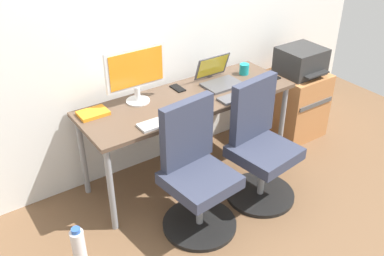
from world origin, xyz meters
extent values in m
plane|color=brown|center=(0.00, 0.00, 0.00)|extent=(5.28, 5.28, 0.00)
cube|color=white|center=(0.00, 0.38, 1.30)|extent=(4.40, 0.04, 2.60)
cube|color=brown|center=(0.00, 0.00, 0.71)|extent=(1.73, 0.60, 0.03)
cylinder|color=gray|center=(-0.81, -0.25, 0.35)|extent=(0.04, 0.04, 0.69)
cylinder|color=gray|center=(0.81, -0.25, 0.35)|extent=(0.04, 0.04, 0.69)
cylinder|color=gray|center=(-0.81, 0.25, 0.35)|extent=(0.04, 0.04, 0.69)
cylinder|color=gray|center=(0.81, 0.25, 0.35)|extent=(0.04, 0.04, 0.69)
cylinder|color=black|center=(-0.30, -0.58, 0.01)|extent=(0.54, 0.54, 0.03)
cylinder|color=gray|center=(-0.30, -0.58, 0.20)|extent=(0.05, 0.05, 0.34)
cube|color=#33384C|center=(-0.30, -0.58, 0.41)|extent=(0.48, 0.48, 0.09)
cube|color=#33384C|center=(-0.28, -0.39, 0.70)|extent=(0.43, 0.11, 0.48)
cylinder|color=black|center=(0.30, -0.58, 0.01)|extent=(0.54, 0.54, 0.03)
cylinder|color=gray|center=(0.30, -0.58, 0.20)|extent=(0.05, 0.05, 0.34)
cube|color=#33384C|center=(0.30, -0.58, 0.41)|extent=(0.49, 0.49, 0.09)
cube|color=#33384C|center=(0.32, -0.39, 0.70)|extent=(0.43, 0.12, 0.48)
cube|color=#B77542|center=(1.22, -0.02, 0.31)|extent=(0.46, 0.48, 0.63)
cube|color=#4C4C4C|center=(1.22, -0.26, 0.41)|extent=(0.41, 0.01, 0.04)
cube|color=#2D2D2D|center=(1.22, -0.02, 0.75)|extent=(0.38, 0.34, 0.24)
cube|color=#262626|center=(1.22, -0.22, 0.69)|extent=(0.27, 0.06, 0.01)
cylinder|color=white|center=(-1.14, -0.42, 0.14)|extent=(0.09, 0.09, 0.28)
cylinder|color=#2D59B2|center=(-1.14, -0.42, 0.30)|extent=(0.06, 0.06, 0.03)
cylinder|color=silver|center=(-0.36, 0.16, 0.73)|extent=(0.18, 0.18, 0.01)
cylinder|color=silver|center=(-0.36, 0.16, 0.79)|extent=(0.04, 0.04, 0.11)
cube|color=silver|center=(-0.36, 0.16, 1.00)|extent=(0.48, 0.03, 0.31)
cube|color=orange|center=(-0.36, 0.14, 1.00)|extent=(0.43, 0.00, 0.26)
cube|color=#4C4C51|center=(0.35, 0.02, 0.73)|extent=(0.31, 0.22, 0.02)
cube|color=#4C4C51|center=(0.35, 0.16, 0.84)|extent=(0.31, 0.08, 0.20)
cube|color=yellow|center=(0.35, 0.16, 0.84)|extent=(0.28, 0.06, 0.17)
cube|color=#B7B7B7|center=(-0.37, -0.22, 0.73)|extent=(0.34, 0.12, 0.02)
cube|color=#515156|center=(0.32, -0.22, 0.73)|extent=(0.34, 0.12, 0.02)
ellipsoid|color=#2D2D2D|center=(0.57, -0.23, 0.74)|extent=(0.06, 0.10, 0.03)
ellipsoid|color=#515156|center=(0.65, -0.23, 0.74)|extent=(0.06, 0.10, 0.03)
cylinder|color=teal|center=(0.64, 0.09, 0.77)|extent=(0.08, 0.08, 0.09)
cylinder|color=slate|center=(0.37, 0.24, 0.78)|extent=(0.07, 0.07, 0.10)
cube|color=black|center=(0.01, 0.17, 0.73)|extent=(0.07, 0.14, 0.01)
cube|color=black|center=(0.80, -0.09, 0.73)|extent=(0.07, 0.14, 0.01)
cube|color=orange|center=(-0.72, 0.16, 0.74)|extent=(0.21, 0.15, 0.03)
camera|label=1|loc=(-1.68, -2.49, 2.25)|focal=40.71mm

